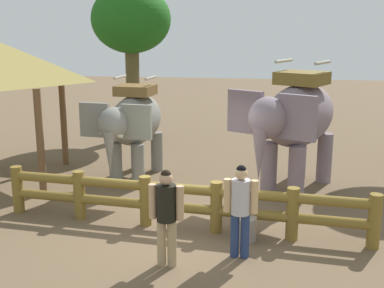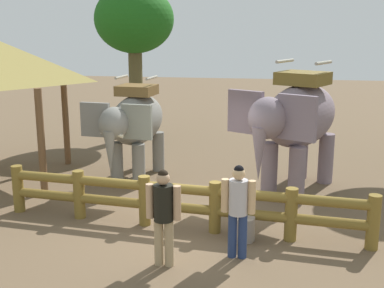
{
  "view_description": "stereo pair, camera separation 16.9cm",
  "coord_description": "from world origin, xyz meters",
  "px_view_note": "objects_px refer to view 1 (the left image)",
  "views": [
    {
      "loc": [
        1.66,
        -9.65,
        4.05
      ],
      "look_at": [
        0.0,
        1.45,
        1.4
      ],
      "focal_mm": 47.14,
      "sensor_mm": 36.0,
      "label": 1
    },
    {
      "loc": [
        1.83,
        -9.62,
        4.05
      ],
      "look_at": [
        0.0,
        1.45,
        1.4
      ],
      "focal_mm": 47.14,
      "sensor_mm": 36.0,
      "label": 2
    }
  ],
  "objects_px": {
    "elephant_near_left": "(133,123)",
    "tourist_woman_in_black": "(241,205)",
    "feed_bucket": "(244,228)",
    "tourist_man_in_blue": "(166,211)",
    "elephant_center": "(296,119)",
    "tree_far_left": "(131,22)",
    "log_fence": "(180,200)"
  },
  "relations": [
    {
      "from": "elephant_center",
      "to": "tourist_woman_in_black",
      "type": "relative_size",
      "value": 2.22
    },
    {
      "from": "log_fence",
      "to": "elephant_center",
      "type": "bearing_deg",
      "value": 50.07
    },
    {
      "from": "log_fence",
      "to": "elephant_center",
      "type": "distance_m",
      "value": 3.9
    },
    {
      "from": "tourist_man_in_blue",
      "to": "tourist_woman_in_black",
      "type": "bearing_deg",
      "value": 22.93
    },
    {
      "from": "elephant_center",
      "to": "feed_bucket",
      "type": "bearing_deg",
      "value": -108.34
    },
    {
      "from": "tourist_woman_in_black",
      "to": "feed_bucket",
      "type": "xyz_separation_m",
      "value": [
        0.05,
        0.77,
        -0.76
      ]
    },
    {
      "from": "tourist_man_in_blue",
      "to": "feed_bucket",
      "type": "bearing_deg",
      "value": 45.32
    },
    {
      "from": "elephant_center",
      "to": "tourist_man_in_blue",
      "type": "relative_size",
      "value": 2.2
    },
    {
      "from": "elephant_center",
      "to": "log_fence",
      "type": "bearing_deg",
      "value": -129.93
    },
    {
      "from": "tourist_woman_in_black",
      "to": "elephant_near_left",
      "type": "bearing_deg",
      "value": 125.65
    },
    {
      "from": "tree_far_left",
      "to": "feed_bucket",
      "type": "distance_m",
      "value": 10.39
    },
    {
      "from": "elephant_center",
      "to": "tourist_man_in_blue",
      "type": "bearing_deg",
      "value": -117.46
    },
    {
      "from": "log_fence",
      "to": "feed_bucket",
      "type": "distance_m",
      "value": 1.42
    },
    {
      "from": "elephant_near_left",
      "to": "tourist_woman_in_black",
      "type": "distance_m",
      "value": 5.28
    },
    {
      "from": "elephant_near_left",
      "to": "tourist_man_in_blue",
      "type": "relative_size",
      "value": 1.88
    },
    {
      "from": "elephant_near_left",
      "to": "elephant_center",
      "type": "bearing_deg",
      "value": -4.08
    },
    {
      "from": "feed_bucket",
      "to": "tourist_man_in_blue",
      "type": "bearing_deg",
      "value": -134.68
    },
    {
      "from": "elephant_near_left",
      "to": "tourist_woman_in_black",
      "type": "relative_size",
      "value": 1.9
    },
    {
      "from": "tourist_woman_in_black",
      "to": "tourist_man_in_blue",
      "type": "distance_m",
      "value": 1.33
    },
    {
      "from": "log_fence",
      "to": "feed_bucket",
      "type": "xyz_separation_m",
      "value": [
        1.32,
        -0.36,
        -0.37
      ]
    },
    {
      "from": "log_fence",
      "to": "tree_far_left",
      "type": "bearing_deg",
      "value": 111.06
    },
    {
      "from": "tourist_man_in_blue",
      "to": "tree_far_left",
      "type": "height_order",
      "value": "tree_far_left"
    },
    {
      "from": "tree_far_left",
      "to": "log_fence",
      "type": "bearing_deg",
      "value": -68.94
    },
    {
      "from": "log_fence",
      "to": "tree_far_left",
      "type": "height_order",
      "value": "tree_far_left"
    },
    {
      "from": "feed_bucket",
      "to": "log_fence",
      "type": "bearing_deg",
      "value": 164.79
    },
    {
      "from": "tree_far_left",
      "to": "elephant_near_left",
      "type": "bearing_deg",
      "value": -74.9
    },
    {
      "from": "log_fence",
      "to": "tourist_man_in_blue",
      "type": "height_order",
      "value": "tourist_man_in_blue"
    },
    {
      "from": "log_fence",
      "to": "tourist_man_in_blue",
      "type": "relative_size",
      "value": 4.44
    },
    {
      "from": "elephant_center",
      "to": "tree_far_left",
      "type": "relative_size",
      "value": 0.69
    },
    {
      "from": "tree_far_left",
      "to": "tourist_man_in_blue",
      "type": "bearing_deg",
      "value": -71.96
    },
    {
      "from": "feed_bucket",
      "to": "tree_far_left",
      "type": "bearing_deg",
      "value": 117.63
    },
    {
      "from": "elephant_near_left",
      "to": "tourist_man_in_blue",
      "type": "height_order",
      "value": "elephant_near_left"
    }
  ]
}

